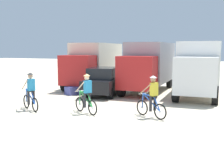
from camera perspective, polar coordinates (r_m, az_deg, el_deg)
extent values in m
plane|color=beige|center=(11.81, -5.51, -7.15)|extent=(120.00, 120.00, 0.00)
cube|color=beige|center=(21.86, -3.03, 4.79)|extent=(2.60, 5.29, 2.70)
cube|color=#B21E1E|center=(18.81, -7.04, 2.82)|extent=(2.26, 1.58, 2.00)
cube|color=black|center=(18.16, -8.06, 3.76)|extent=(2.03, 0.16, 0.80)
cylinder|color=black|center=(18.56, -4.04, -0.30)|extent=(0.36, 1.01, 1.00)
cylinder|color=black|center=(19.47, -9.54, -0.03)|extent=(0.36, 1.01, 1.00)
cylinder|color=black|center=(23.18, 0.94, 1.22)|extent=(0.36, 1.01, 1.00)
cylinder|color=black|center=(23.92, -3.69, 1.39)|extent=(0.36, 1.01, 1.00)
cube|color=#9E9EA3|center=(19.87, 8.03, 4.48)|extent=(2.41, 5.20, 2.70)
cube|color=#B21E1E|center=(16.63, 5.13, 2.28)|extent=(2.20, 1.50, 2.00)
cube|color=black|center=(15.94, 4.40, 3.33)|extent=(2.02, 0.08, 0.80)
cylinder|color=black|center=(16.58, 8.56, -1.27)|extent=(0.32, 1.00, 1.00)
cylinder|color=black|center=(17.16, 1.93, -0.91)|extent=(0.32, 1.00, 1.00)
cylinder|color=black|center=(21.42, 11.71, 0.57)|extent=(0.32, 1.00, 1.00)
cylinder|color=black|center=(21.88, 6.45, 0.81)|extent=(0.32, 1.00, 1.00)
cube|color=white|center=(18.72, 17.66, 4.05)|extent=(2.47, 5.23, 2.70)
cube|color=silver|center=(15.38, 16.77, 1.60)|extent=(2.22, 1.53, 2.00)
cube|color=black|center=(14.65, 16.61, 2.71)|extent=(2.02, 0.11, 0.80)
cylinder|color=black|center=(15.56, 20.42, -2.21)|extent=(0.33, 1.00, 1.00)
cylinder|color=black|center=(15.71, 12.96, -1.85)|extent=(0.33, 1.00, 1.00)
cylinder|color=black|center=(20.50, 20.65, -0.04)|extent=(0.33, 1.00, 1.00)
cylinder|color=black|center=(20.62, 14.98, 0.22)|extent=(0.33, 1.00, 1.00)
cube|color=black|center=(17.72, -1.64, 0.01)|extent=(2.32, 4.40, 0.76)
cube|color=black|center=(17.50, -1.78, 2.28)|extent=(1.87, 2.30, 0.68)
cylinder|color=black|center=(19.23, -2.81, -0.57)|extent=(0.31, 0.66, 0.64)
cylinder|color=black|center=(18.83, 1.73, -0.73)|extent=(0.31, 0.66, 0.64)
cylinder|color=black|center=(16.78, -5.41, -1.74)|extent=(0.31, 0.66, 0.64)
cylinder|color=black|center=(16.33, -0.24, -1.96)|extent=(0.31, 0.66, 0.64)
torus|color=black|center=(14.42, -17.17, -3.44)|extent=(0.62, 0.39, 0.68)
cylinder|color=silver|center=(14.42, -17.17, -3.44)|extent=(0.11, 0.11, 0.08)
torus|color=black|center=(13.46, -15.52, -4.12)|extent=(0.62, 0.39, 0.68)
cylinder|color=silver|center=(13.46, -15.52, -4.12)|extent=(0.11, 0.11, 0.08)
cylinder|color=blue|center=(13.86, -16.38, -2.48)|extent=(0.92, 0.55, 0.68)
cylinder|color=blue|center=(13.97, -16.69, -1.25)|extent=(0.60, 0.37, 0.13)
cylinder|color=blue|center=(13.56, -15.85, -2.84)|extent=(0.36, 0.23, 0.59)
cylinder|color=blue|center=(14.34, -17.18, -2.19)|extent=(0.11, 0.09, 0.64)
cylinder|color=silver|center=(14.27, -17.19, -0.94)|extent=(0.29, 0.47, 0.04)
cube|color=black|center=(13.67, -16.17, -1.46)|extent=(0.27, 0.22, 0.06)
cube|color=teal|center=(13.65, -16.25, -0.16)|extent=(0.33, 0.38, 0.56)
sphere|color=tan|center=(13.66, -16.41, 1.53)|extent=(0.22, 0.22, 0.22)
cone|color=#333333|center=(13.65, -16.42, 2.07)|extent=(0.32, 0.32, 0.10)
cylinder|color=#26262B|center=(13.75, -16.76, -2.70)|extent=(0.12, 0.12, 0.66)
cylinder|color=#26262B|center=(13.84, -15.76, -2.60)|extent=(0.12, 0.12, 0.66)
cylinder|color=tan|center=(13.90, -17.47, -0.14)|extent=(0.59, 0.32, 0.53)
cylinder|color=tan|center=(14.03, -16.10, -0.02)|extent=(0.55, 0.39, 0.53)
torus|color=black|center=(13.19, -6.65, -4.13)|extent=(0.62, 0.38, 0.68)
cylinder|color=silver|center=(13.19, -6.65, -4.13)|extent=(0.11, 0.11, 0.08)
torus|color=black|center=(12.34, -4.01, -4.89)|extent=(0.62, 0.38, 0.68)
cylinder|color=silver|center=(12.34, -4.01, -4.89)|extent=(0.11, 0.11, 0.08)
cylinder|color=green|center=(12.68, -5.33, -3.10)|extent=(0.92, 0.54, 0.68)
cylinder|color=green|center=(12.78, -5.78, -1.75)|extent=(0.60, 0.36, 0.13)
cylinder|color=green|center=(12.42, -4.49, -3.49)|extent=(0.36, 0.23, 0.59)
cylinder|color=green|center=(13.12, -6.61, -2.77)|extent=(0.11, 0.09, 0.64)
cylinder|color=silver|center=(13.04, -6.57, -1.40)|extent=(0.28, 0.47, 0.04)
cube|color=black|center=(12.51, -4.95, -1.98)|extent=(0.27, 0.22, 0.06)
cube|color=teal|center=(12.48, -5.02, -0.57)|extent=(0.33, 0.38, 0.56)
sphere|color=beige|center=(12.48, -5.19, 1.28)|extent=(0.22, 0.22, 0.22)
cone|color=tan|center=(12.47, -5.20, 1.88)|extent=(0.32, 0.32, 0.10)
cylinder|color=#26262B|center=(12.56, -5.63, -3.35)|extent=(0.12, 0.12, 0.66)
cylinder|color=#26262B|center=(12.70, -4.65, -3.22)|extent=(0.12, 0.12, 0.66)
cylinder|color=beige|center=(12.66, -6.55, -0.54)|extent=(0.59, 0.31, 0.53)
cylinder|color=beige|center=(12.86, -5.20, -0.41)|extent=(0.56, 0.38, 0.53)
torus|color=black|center=(12.43, 6.20, -4.83)|extent=(0.62, 0.38, 0.68)
cylinder|color=silver|center=(12.43, 6.20, -4.83)|extent=(0.11, 0.11, 0.08)
torus|color=black|center=(11.73, 9.85, -5.62)|extent=(0.62, 0.38, 0.68)
cylinder|color=silver|center=(11.73, 9.85, -5.62)|extent=(0.11, 0.11, 0.08)
cylinder|color=blue|center=(11.99, 8.09, -3.74)|extent=(0.92, 0.54, 0.68)
cylinder|color=blue|center=(12.06, 7.51, -2.32)|extent=(0.60, 0.36, 0.13)
cylinder|color=blue|center=(11.78, 9.25, -4.16)|extent=(0.36, 0.23, 0.59)
cylinder|color=blue|center=(12.35, 6.30, -3.39)|extent=(0.11, 0.09, 0.64)
cylinder|color=silver|center=(12.27, 6.41, -1.94)|extent=(0.28, 0.47, 0.04)
cube|color=black|center=(11.84, 8.66, -2.56)|extent=(0.27, 0.22, 0.06)
cube|color=gold|center=(11.80, 8.62, -1.07)|extent=(0.33, 0.38, 0.56)
sphere|color=#A87A5B|center=(11.79, 8.44, 0.89)|extent=(0.22, 0.22, 0.22)
cone|color=silver|center=(11.78, 8.45, 1.51)|extent=(0.32, 0.32, 0.10)
cylinder|color=#26262B|center=(11.85, 7.92, -4.01)|extent=(0.12, 0.12, 0.66)
cylinder|color=#26262B|center=(12.04, 8.77, -3.85)|extent=(0.12, 0.12, 0.66)
cylinder|color=#A87A5B|center=(11.90, 6.83, -1.04)|extent=(0.59, 0.31, 0.53)
cylinder|color=#A87A5B|center=(12.16, 8.01, -0.89)|extent=(0.55, 0.38, 0.53)
cube|color=#4C5199|center=(18.07, -8.05, -1.36)|extent=(1.05, 1.08, 0.50)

